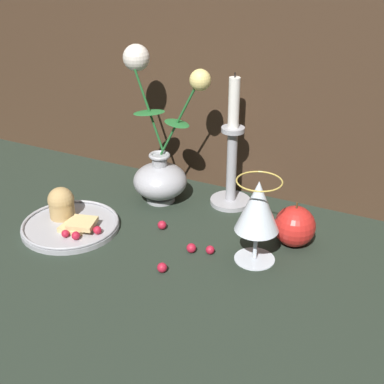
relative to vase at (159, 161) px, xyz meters
The scene contains 10 objects.
ground_plane 0.17m from the vase, 51.41° to the right, with size 2.40×2.40×0.00m, color #232D23.
vase is the anchor object (origin of this frame).
plate_with_pastries 0.23m from the vase, 120.22° to the right, with size 0.20×0.20×0.08m.
wine_glass 0.31m from the vase, 25.53° to the right, with size 0.08×0.08×0.16m.
candlestick 0.16m from the vase, 20.06° to the left, with size 0.09×0.09×0.30m.
apple_beside_vase 0.33m from the vase, ahead, with size 0.08×0.08×0.09m.
berry_near_plate 0.26m from the vase, 38.10° to the right, with size 0.02×0.02×0.02m, color #AD192D.
berry_front_center 0.24m from the vase, 45.72° to the right, with size 0.02×0.02×0.02m, color #AD192D.
berry_by_glass_stem 0.15m from the vase, 58.48° to the right, with size 0.02×0.02×0.02m, color #AD192D.
berry_under_candlestick 0.29m from the vase, 60.14° to the right, with size 0.02×0.02×0.02m, color #AD192D.
Camera 1 is at (0.45, -0.82, 0.57)m, focal length 50.00 mm.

